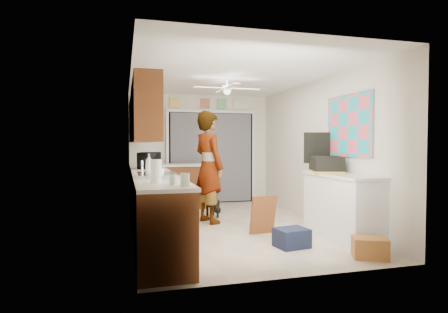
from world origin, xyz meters
TOP-DOWN VIEW (x-y plane):
  - floor at (0.00, 0.00)m, footprint 5.00×5.00m
  - ceiling at (0.00, 0.00)m, footprint 5.00×5.00m
  - wall_back at (0.00, 2.50)m, footprint 3.20×0.00m
  - wall_front at (0.00, -2.50)m, footprint 3.20×0.00m
  - wall_left at (-1.60, 0.00)m, footprint 0.00×5.00m
  - wall_right at (1.60, 0.00)m, footprint 0.00×5.00m
  - left_base_cabinets at (-1.30, 0.00)m, footprint 0.60×4.80m
  - left_countertop at (-1.29, 0.00)m, footprint 0.62×4.80m
  - upper_cabinets at (-1.44, 0.20)m, footprint 0.32×4.00m
  - sink_basin at (-1.29, -1.00)m, footprint 0.50×0.76m
  - faucet at (-1.48, -1.00)m, footprint 0.03×0.03m
  - peninsula_base at (-0.50, 2.00)m, footprint 1.00×0.60m
  - peninsula_top at (-0.50, 2.00)m, footprint 1.04×0.64m
  - back_opening_recess at (0.25, 2.47)m, footprint 2.00×0.06m
  - curtain_panel at (0.25, 2.43)m, footprint 1.90×0.03m
  - door_trim_left at (-0.77, 2.44)m, footprint 0.06×0.04m
  - door_trim_right at (1.27, 2.44)m, footprint 0.06×0.04m
  - door_trim_head at (0.25, 2.44)m, footprint 2.10×0.04m
  - header_frame_0 at (-0.60, 2.47)m, footprint 0.22×0.02m
  - header_frame_2 at (0.10, 2.47)m, footprint 0.22×0.02m
  - header_frame_3 at (0.50, 2.47)m, footprint 0.22×0.02m
  - header_frame_4 at (0.90, 2.47)m, footprint 0.22×0.02m
  - route66_sign at (-0.95, 2.47)m, footprint 0.22×0.02m
  - right_counter_base at (1.35, -1.20)m, footprint 0.50×1.40m
  - right_counter_top at (1.34, -1.20)m, footprint 0.54×1.44m
  - abstract_painting at (1.58, -1.00)m, footprint 0.03×1.15m
  - ceiling_fan at (0.00, 0.20)m, footprint 1.14×1.14m
  - microwave at (-1.28, 0.67)m, footprint 0.45×0.58m
  - soap_bottle at (-1.35, -0.39)m, footprint 0.13×0.13m
  - cup at (-1.26, -0.94)m, footprint 0.15×0.15m
  - jar_a at (-1.10, -2.17)m, footprint 0.13×0.13m
  - jar_b at (-1.21, -2.05)m, footprint 0.10×0.10m
  - paper_towel_roll at (-1.37, -1.81)m, footprint 0.14×0.14m
  - suitcase at (1.32, -0.80)m, footprint 0.57×0.67m
  - suitcase_rim at (1.32, -0.80)m, footprint 0.59×0.68m
  - suitcase_lid at (1.32, -0.51)m, footprint 0.41×0.15m
  - cardboard_box at (1.14, -2.13)m, footprint 0.48×0.43m
  - navy_crate at (0.44, -1.45)m, footprint 0.46×0.40m
  - cabinet_door_panel at (0.32, -0.70)m, footprint 0.41×0.19m
  - man at (-0.28, 0.37)m, footprint 0.68×0.82m
  - dog at (-0.11, 0.84)m, footprint 0.26×0.50m

SIDE VIEW (x-z plane):
  - floor at x=0.00m, z-range 0.00..0.00m
  - cardboard_box at x=1.14m, z-range 0.00..0.25m
  - navy_crate at x=0.44m, z-range 0.00..0.25m
  - dog at x=-0.11m, z-range 0.00..0.38m
  - cabinet_door_panel at x=0.32m, z-range 0.00..0.60m
  - left_base_cabinets at x=-1.30m, z-range 0.00..0.90m
  - peninsula_base at x=-0.50m, z-range 0.00..0.90m
  - right_counter_base at x=1.35m, z-range 0.00..0.90m
  - left_countertop at x=-1.29m, z-range 0.90..0.94m
  - peninsula_top at x=-0.50m, z-range 0.90..0.94m
  - right_counter_top at x=1.34m, z-range 0.90..0.94m
  - suitcase_rim at x=1.32m, z-range 0.94..0.96m
  - sink_basin at x=-1.29m, z-range 0.92..0.98m
  - man at x=-0.28m, z-range 0.00..1.94m
  - cup at x=-1.26m, z-range 0.94..1.05m
  - jar_b at x=-1.21m, z-range 0.94..1.05m
  - jar_a at x=-1.10m, z-range 0.94..1.08m
  - faucet at x=-1.48m, z-range 0.94..1.16m
  - back_opening_recess at x=0.25m, z-range 0.00..2.10m
  - door_trim_left at x=-0.77m, z-range 0.00..2.10m
  - door_trim_right at x=1.27m, z-range 0.00..2.10m
  - curtain_panel at x=0.25m, z-range 0.03..2.08m
  - suitcase at x=1.32m, z-range 0.94..1.18m
  - paper_towel_roll at x=-1.37m, z-range 0.94..1.20m
  - microwave at x=-1.28m, z-range 0.94..1.23m
  - soap_bottle at x=-1.35m, z-range 0.94..1.23m
  - wall_back at x=0.00m, z-range -0.35..2.85m
  - wall_front at x=0.00m, z-range -0.35..2.85m
  - wall_left at x=-1.60m, z-range -1.25..3.75m
  - wall_right at x=1.60m, z-range -1.25..3.75m
  - suitcase_lid at x=1.32m, z-range 1.06..1.56m
  - abstract_painting at x=1.58m, z-range 1.17..2.12m
  - upper_cabinets at x=-1.44m, z-range 1.40..2.20m
  - door_trim_head at x=0.25m, z-range 2.09..2.15m
  - header_frame_0 at x=-0.60m, z-range 2.19..2.41m
  - header_frame_2 at x=0.10m, z-range 2.19..2.41m
  - header_frame_3 at x=0.50m, z-range 2.19..2.41m
  - header_frame_4 at x=0.90m, z-range 2.19..2.41m
  - route66_sign at x=-0.95m, z-range 2.17..2.43m
  - ceiling_fan at x=0.00m, z-range 2.20..2.44m
  - ceiling at x=0.00m, z-range 2.50..2.50m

